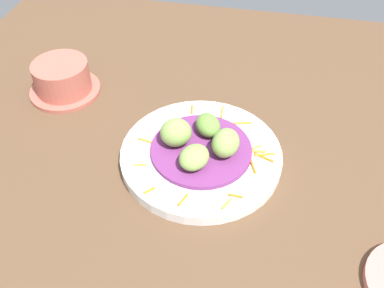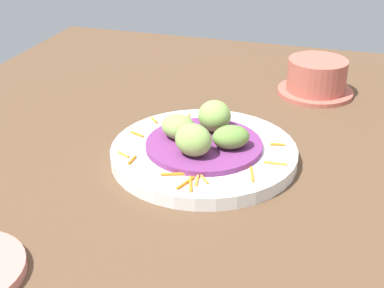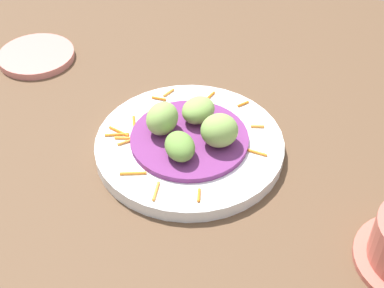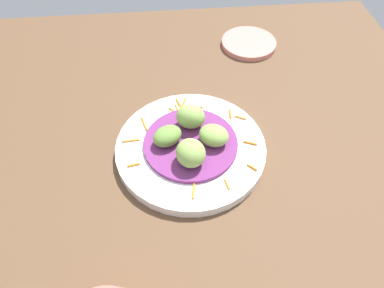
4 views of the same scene
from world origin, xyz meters
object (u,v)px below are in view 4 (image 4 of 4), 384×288
object	(u,v)px
guac_scoop_left	(167,136)
guac_scoop_back	(191,117)
guac_scoop_center	(191,152)
main_plate	(191,148)
side_plate_small	(249,43)
guac_scoop_right	(214,135)

from	to	relation	value
guac_scoop_left	guac_scoop_back	bearing A→B (deg)	129.64
guac_scoop_back	guac_scoop_center	bearing A→B (deg)	-5.36
guac_scoop_left	guac_scoop_center	size ratio (longest dim) A/B	1.02
main_plate	guac_scoop_left	world-z (taller)	guac_scoop_left
guac_scoop_center	side_plate_small	xyz separation A→B (cm)	(-36.13, 17.78, -4.52)
guac_scoop_left	guac_scoop_right	size ratio (longest dim) A/B	1.01
guac_scoop_right	guac_scoop_left	bearing A→B (deg)	-95.36
main_plate	side_plate_small	xyz separation A→B (cm)	(-32.07, 17.40, -0.37)
side_plate_small	main_plate	bearing A→B (deg)	-28.48
guac_scoop_center	guac_scoop_right	distance (cm)	5.79
main_plate	guac_scoop_back	xyz separation A→B (cm)	(-4.06, 0.38, 4.12)
guac_scoop_center	side_plate_small	size ratio (longest dim) A/B	0.39
main_plate	guac_scoop_right	world-z (taller)	guac_scoop_right
guac_scoop_left	guac_scoop_center	bearing A→B (deg)	39.64
guac_scoop_back	side_plate_small	distance (cm)	33.09
guac_scoop_center	side_plate_small	distance (cm)	40.52
guac_scoop_center	guac_scoop_back	bearing A→B (deg)	174.64
main_plate	guac_scoop_center	xyz separation A→B (cm)	(4.06, -0.38, 4.16)
main_plate	guac_scoop_left	distance (cm)	5.34
guac_scoop_right	side_plate_small	xyz separation A→B (cm)	(-32.45, 13.34, -3.95)
guac_scoop_back	guac_scoop_left	bearing A→B (deg)	-50.36
main_plate	guac_scoop_back	distance (cm)	5.80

